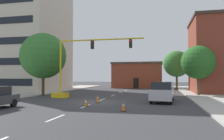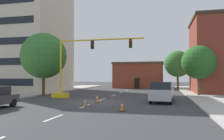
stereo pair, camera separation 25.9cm
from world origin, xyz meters
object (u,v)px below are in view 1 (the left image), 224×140
at_px(tree_right_far, 177,64).
at_px(traffic_cone_roadside_a, 123,107).
at_px(traffic_cone_roadside_c, 98,99).
at_px(tree_left_near, 43,56).
at_px(traffic_signal_gantry, 72,78).
at_px(tree_right_mid, 198,62).
at_px(traffic_cone_roadside_b, 86,103).
at_px(pickup_truck_silver, 162,92).

relative_size(tree_right_far, traffic_cone_roadside_a, 10.75).
height_order(tree_right_far, traffic_cone_roadside_c, tree_right_far).
bearing_deg(tree_left_near, tree_right_far, 42.91).
height_order(traffic_signal_gantry, traffic_cone_roadside_c, traffic_signal_gantry).
distance_m(tree_right_far, tree_right_mid, 12.62).
bearing_deg(tree_right_mid, traffic_cone_roadside_c, -137.42).
xyz_separation_m(traffic_signal_gantry, tree_right_far, (13.06, 18.00, 2.47)).
bearing_deg(traffic_cone_roadside_a, traffic_cone_roadside_b, 149.93).
bearing_deg(traffic_cone_roadside_c, pickup_truck_silver, 19.45).
height_order(tree_left_near, traffic_cone_roadside_a, tree_left_near).
relative_size(pickup_truck_silver, traffic_cone_roadside_a, 8.24).
distance_m(tree_left_near, pickup_truck_silver, 15.99).
bearing_deg(traffic_cone_roadside_a, traffic_cone_roadside_c, 125.72).
distance_m(traffic_cone_roadside_a, traffic_cone_roadside_c, 5.52).
height_order(tree_right_mid, tree_left_near, tree_left_near).
relative_size(traffic_signal_gantry, traffic_cone_roadside_b, 18.15).
xyz_separation_m(traffic_signal_gantry, tree_left_near, (-4.63, 1.56, 2.83)).
bearing_deg(pickup_truck_silver, traffic_signal_gantry, 168.91).
height_order(traffic_signal_gantry, traffic_cone_roadside_b, traffic_signal_gantry).
bearing_deg(traffic_cone_roadside_b, traffic_cone_roadside_a, -30.07).
xyz_separation_m(tree_right_mid, traffic_cone_roadside_a, (-7.32, -14.17, -3.98)).
height_order(traffic_cone_roadside_a, traffic_cone_roadside_c, traffic_cone_roadside_c).
relative_size(traffic_signal_gantry, traffic_cone_roadside_a, 16.06).
xyz_separation_m(pickup_truck_silver, traffic_cone_roadside_b, (-6.41, -4.53, -0.68)).
height_order(tree_left_near, traffic_cone_roadside_b, tree_left_near).
xyz_separation_m(traffic_signal_gantry, traffic_cone_roadside_c, (4.34, -4.16, -1.97)).
bearing_deg(tree_left_near, traffic_signal_gantry, -18.58).
bearing_deg(tree_right_far, traffic_cone_roadside_b, -110.32).
distance_m(tree_left_near, traffic_cone_roadside_a, 16.62).
relative_size(tree_left_near, pickup_truck_silver, 1.46).
xyz_separation_m(tree_right_far, tree_right_mid, (1.82, -12.48, -0.51)).
bearing_deg(pickup_truck_silver, traffic_cone_roadside_c, -160.55).
bearing_deg(tree_right_far, traffic_cone_roadside_c, -111.47).
bearing_deg(traffic_signal_gantry, pickup_truck_silver, -11.09).
height_order(pickup_truck_silver, traffic_cone_roadside_c, pickup_truck_silver).
distance_m(tree_right_mid, pickup_truck_silver, 9.41).
distance_m(tree_right_far, pickup_truck_silver, 20.58).
bearing_deg(traffic_cone_roadside_b, traffic_cone_roadside_c, 81.05).
xyz_separation_m(traffic_cone_roadside_a, traffic_cone_roadside_c, (-3.22, 4.48, 0.05)).
relative_size(tree_left_near, traffic_cone_roadside_c, 10.52).
xyz_separation_m(tree_right_mid, tree_left_near, (-19.52, -3.97, 0.87)).
distance_m(tree_right_far, traffic_cone_roadside_b, 26.58).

